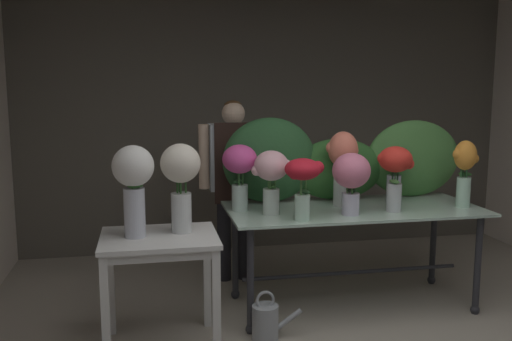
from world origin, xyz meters
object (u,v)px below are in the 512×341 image
vase_crimson_anemones (303,178)px  vase_coral_hydrangea (343,161)px  side_table_white (160,251)px  florist (234,171)px  display_table_glass (353,223)px  vase_scarlet_snapdragons (395,168)px  vase_white_roses_tall (134,182)px  vase_blush_tulips (272,174)px  vase_sunset_dahlias (465,168)px  vase_rosy_lilies (351,176)px  vase_fuchsia_roses (240,168)px  vase_lilac_carnations (395,169)px  watering_can (266,322)px  vase_cream_lisianthus_tall (181,176)px

vase_crimson_anemones → vase_coral_hydrangea: (0.43, 0.40, 0.05)m
side_table_white → florist: size_ratio=0.48×
display_table_glass → vase_scarlet_snapdragons: (0.24, -0.19, 0.44)m
florist → vase_white_roses_tall: 1.45m
vase_blush_tulips → vase_sunset_dahlias: size_ratio=0.91×
vase_blush_tulips → vase_rosy_lilies: bearing=-12.4°
display_table_glass → vase_blush_tulips: (-0.66, -0.10, 0.42)m
display_table_glass → vase_fuchsia_roses: vase_fuchsia_roses is taller
display_table_glass → vase_lilac_carnations: (0.36, 0.08, 0.39)m
vase_blush_tulips → watering_can: vase_blush_tulips is taller
vase_sunset_dahlias → watering_can: size_ratio=1.45×
vase_blush_tulips → vase_white_roses_tall: bearing=-161.7°
vase_crimson_anemones → vase_white_roses_tall: vase_white_roses_tall is taller
vase_white_roses_tall → watering_can: size_ratio=1.67×
vase_scarlet_snapdragons → vase_fuchsia_roses: size_ratio=0.98×
vase_scarlet_snapdragons → vase_lilac_carnations: bearing=65.0°
florist → vase_coral_hydrangea: florist is taller
vase_coral_hydrangea → vase_cream_lisianthus_tall: vase_coral_hydrangea is taller
florist → vase_rosy_lilies: florist is taller
vase_fuchsia_roses → vase_white_roses_tall: size_ratio=0.84×
side_table_white → vase_fuchsia_roses: bearing=38.7°
florist → vase_white_roses_tall: bearing=-124.7°
vase_blush_tulips → vase_sunset_dahlias: (1.49, -0.04, 0.00)m
vase_scarlet_snapdragons → vase_sunset_dahlias: (0.59, 0.04, -0.02)m
display_table_glass → vase_crimson_anemones: bearing=-147.5°
vase_crimson_anemones → vase_rosy_lilies: bearing=13.4°
vase_lilac_carnations → watering_can: size_ratio=1.22×
florist → vase_sunset_dahlias: 1.87m
vase_sunset_dahlias → vase_cream_lisianthus_tall: vase_cream_lisianthus_tall is taller
vase_sunset_dahlias → display_table_glass: bearing=170.2°
vase_cream_lisianthus_tall → side_table_white: bearing=-157.9°
vase_scarlet_snapdragons → vase_fuchsia_roses: bearing=166.8°
vase_coral_hydrangea → vase_rosy_lilies: 0.32m
vase_crimson_anemones → vase_white_roses_tall: bearing=-174.7°
side_table_white → vase_rosy_lilies: vase_rosy_lilies is taller
vase_sunset_dahlias → vase_coral_hydrangea: 0.92m
florist → vase_fuchsia_roses: florist is taller
display_table_glass → vase_white_roses_tall: bearing=-165.6°
display_table_glass → vase_white_roses_tall: vase_white_roses_tall is taller
vase_sunset_dahlias → vase_white_roses_tall: vase_white_roses_tall is taller
vase_sunset_dahlias → vase_coral_hydrangea: vase_coral_hydrangea is taller
vase_fuchsia_roses → watering_can: vase_fuchsia_roses is taller
vase_blush_tulips → vase_white_roses_tall: vase_white_roses_tall is taller
vase_fuchsia_roses → vase_cream_lisianthus_tall: bearing=-137.1°
display_table_glass → vase_white_roses_tall: size_ratio=3.28×
vase_blush_tulips → vase_fuchsia_roses: size_ratio=0.94×
vase_sunset_dahlias → vase_white_roses_tall: 2.47m
vase_rosy_lilies → vase_cream_lisianthus_tall: bearing=-173.6°
vase_white_roses_tall → vase_sunset_dahlias: bearing=6.4°
vase_lilac_carnations → vase_rosy_lilies: 0.56m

